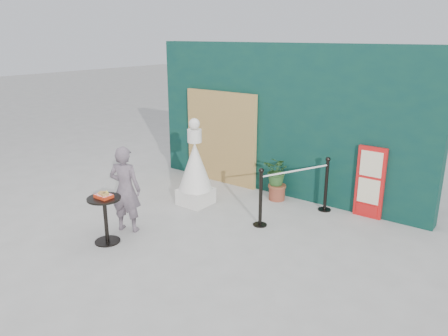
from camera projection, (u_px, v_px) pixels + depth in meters
ground at (177, 248)px, 6.72m from camera, size 60.00×60.00×0.00m
back_wall at (283, 121)px, 8.68m from camera, size 6.00×0.30×3.00m
bamboo_fence at (221, 138)px, 9.47m from camera, size 1.80×0.08×2.00m
woman at (125, 189)px, 7.14m from camera, size 0.62×0.52×1.45m
menu_board at (370, 183)px, 7.68m from camera, size 0.50×0.07×1.30m
statue at (195, 170)px, 8.28m from camera, size 0.66×0.66×1.68m
cafe_table at (105, 213)px, 6.78m from camera, size 0.52×0.52×0.75m
food_basket at (104, 195)px, 6.70m from camera, size 0.26×0.19×0.11m
planter at (278, 175)px, 8.54m from camera, size 0.52×0.45×0.89m
stanchion_barrier at (295, 192)px, 7.70m from camera, size 0.84×1.54×1.03m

